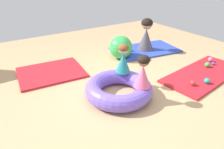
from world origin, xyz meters
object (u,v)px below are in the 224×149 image
at_px(play_ball_teal, 207,81).
at_px(play_ball_pink, 210,60).
at_px(child_in_pink, 143,72).
at_px(play_ball_green, 207,65).
at_px(child_in_teal, 123,59).
at_px(play_ball_red, 193,83).
at_px(play_ball_blue, 213,63).
at_px(adult_seated, 146,35).
at_px(play_ball_orange, 130,49).
at_px(inflatable_cushion, 119,89).
at_px(exercise_ball_large, 121,47).

height_order(play_ball_teal, play_ball_pink, play_ball_pink).
height_order(child_in_pink, play_ball_green, child_in_pink).
relative_size(child_in_pink, child_in_teal, 1.00).
bearing_deg(play_ball_red, play_ball_pink, 20.76).
bearing_deg(play_ball_blue, child_in_teal, 168.26).
distance_m(play_ball_green, play_ball_red, 0.94).
bearing_deg(play_ball_blue, child_in_pink, -176.55).
bearing_deg(play_ball_blue, play_ball_pink, 57.09).
bearing_deg(play_ball_red, play_ball_blue, 16.08).
bearing_deg(adult_seated, play_ball_green, -138.31).
bearing_deg(play_ball_blue, play_ball_green, 179.96).
relative_size(play_ball_red, play_ball_orange, 1.00).
bearing_deg(adult_seated, child_in_pink, 164.96).
bearing_deg(play_ball_green, play_ball_red, -160.24).
distance_m(inflatable_cushion, play_ball_orange, 2.00).
distance_m(adult_seated, play_ball_pink, 1.59).
height_order(child_in_teal, exercise_ball_large, child_in_teal).
bearing_deg(adult_seated, play_ball_pink, -126.15).
relative_size(play_ball_pink, play_ball_orange, 1.10).
relative_size(play_ball_green, exercise_ball_large, 0.20).
bearing_deg(exercise_ball_large, play_ball_red, -80.40).
distance_m(adult_seated, play_ball_blue, 1.68).
relative_size(adult_seated, play_ball_pink, 7.60).
bearing_deg(exercise_ball_large, adult_seated, 4.37).
height_order(child_in_teal, play_ball_blue, child_in_teal).
xyz_separation_m(play_ball_pink, play_ball_orange, (-1.08, 1.50, -0.00)).
distance_m(child_in_pink, exercise_ball_large, 1.77).
bearing_deg(play_ball_green, inflatable_cushion, 175.40).
xyz_separation_m(play_ball_red, play_ball_pink, (1.19, 0.45, 0.00)).
relative_size(inflatable_cushion, child_in_pink, 2.15).
distance_m(child_in_teal, exercise_ball_large, 1.26).
relative_size(inflatable_cushion, adult_seated, 1.40).
xyz_separation_m(inflatable_cushion, play_ball_green, (2.14, -0.17, -0.04)).
distance_m(play_ball_teal, exercise_ball_large, 1.97).
bearing_deg(play_ball_green, exercise_ball_large, 129.05).
height_order(child_in_pink, play_ball_blue, child_in_pink).
xyz_separation_m(adult_seated, exercise_ball_large, (-0.81, -0.06, -0.15)).
distance_m(play_ball_pink, play_ball_blue, 0.16).
xyz_separation_m(inflatable_cushion, adult_seated, (1.77, 1.36, 0.29)).
relative_size(play_ball_teal, play_ball_blue, 1.69).
bearing_deg(play_ball_teal, play_ball_green, 33.88).
relative_size(play_ball_green, play_ball_orange, 1.13).
distance_m(child_in_teal, play_ball_blue, 2.18).
bearing_deg(adult_seated, play_ball_red, -167.61).
bearing_deg(exercise_ball_large, play_ball_teal, -73.08).
relative_size(adult_seated, play_ball_blue, 13.03).
height_order(child_in_pink, play_ball_red, child_in_pink).
height_order(child_in_teal, adult_seated, adult_seated).
bearing_deg(exercise_ball_large, inflatable_cushion, -126.32).
bearing_deg(play_ball_orange, adult_seated, -14.29).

